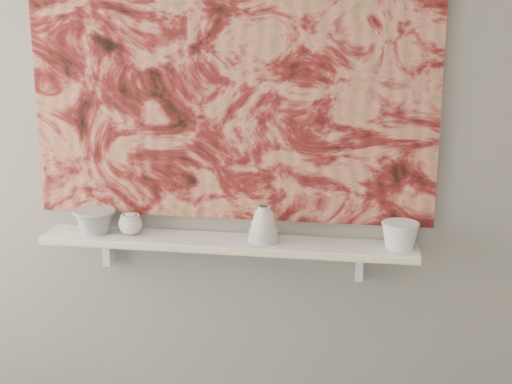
% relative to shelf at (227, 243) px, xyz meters
% --- Properties ---
extents(wall_back, '(3.60, 0.00, 3.60)m').
position_rel_shelf_xyz_m(wall_back, '(0.00, 0.09, 0.44)').
color(wall_back, gray).
rests_on(wall_back, floor).
extents(shelf, '(1.40, 0.18, 0.03)m').
position_rel_shelf_xyz_m(shelf, '(0.00, 0.00, 0.00)').
color(shelf, white).
rests_on(shelf, wall_back).
extents(shelf_stripe, '(1.40, 0.01, 0.02)m').
position_rel_shelf_xyz_m(shelf_stripe, '(0.00, -0.09, 0.00)').
color(shelf_stripe, beige).
rests_on(shelf_stripe, shelf).
extents(bracket_left, '(0.03, 0.06, 0.12)m').
position_rel_shelf_xyz_m(bracket_left, '(-0.49, 0.06, -0.07)').
color(bracket_left, white).
rests_on(bracket_left, wall_back).
extents(bracket_right, '(0.03, 0.06, 0.12)m').
position_rel_shelf_xyz_m(bracket_right, '(0.49, 0.06, -0.07)').
color(bracket_right, white).
rests_on(bracket_right, wall_back).
extents(painting, '(1.50, 0.02, 1.10)m').
position_rel_shelf_xyz_m(painting, '(0.00, 0.08, 0.62)').
color(painting, maroon).
rests_on(painting, wall_back).
extents(house_motif, '(0.09, 0.00, 0.08)m').
position_rel_shelf_xyz_m(house_motif, '(0.45, 0.07, 0.32)').
color(house_motif, black).
rests_on(house_motif, painting).
extents(bowl_grey, '(0.21, 0.21, 0.09)m').
position_rel_shelf_xyz_m(bowl_grey, '(-0.51, 0.00, 0.06)').
color(bowl_grey, gray).
rests_on(bowl_grey, shelf).
extents(cup_cream, '(0.10, 0.10, 0.08)m').
position_rel_shelf_xyz_m(cup_cream, '(-0.37, 0.00, 0.06)').
color(cup_cream, beige).
rests_on(cup_cream, shelf).
extents(bell_vessel, '(0.16, 0.16, 0.13)m').
position_rel_shelf_xyz_m(bell_vessel, '(0.14, 0.00, 0.08)').
color(bell_vessel, beige).
rests_on(bell_vessel, shelf).
extents(bowl_white, '(0.14, 0.14, 0.10)m').
position_rel_shelf_xyz_m(bowl_white, '(0.63, 0.00, 0.06)').
color(bowl_white, silver).
rests_on(bowl_white, shelf).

